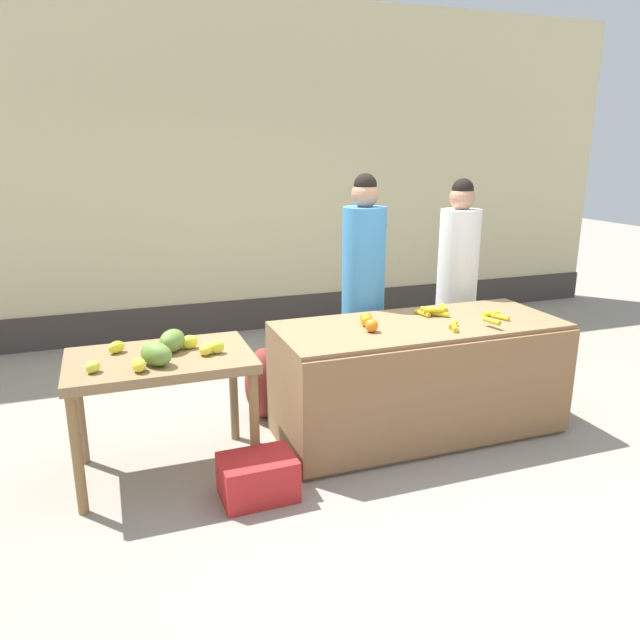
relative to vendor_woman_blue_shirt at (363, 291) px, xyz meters
The scene contains 11 objects.
ground_plane 1.17m from the vendor_woman_blue_shirt, 110.61° to the right, with size 24.00×24.00×0.00m, color gray.
market_wall_back 2.53m from the vendor_woman_blue_shirt, 95.98° to the left, with size 9.01×0.23×3.55m.
fruit_stall_counter 0.86m from the vendor_woman_blue_shirt, 77.51° to the right, with size 2.05×0.86×0.83m.
side_table_wooden 1.79m from the vendor_woman_blue_shirt, 158.09° to the right, with size 1.12×0.72×0.79m.
banana_bunch_pile 0.79m from the vendor_woman_blue_shirt, 55.78° to the right, with size 0.57×0.68×0.07m.
orange_pile 0.69m from the vendor_woman_blue_shirt, 110.65° to the right, with size 0.13×0.28×0.09m.
mango_papaya_pile 1.78m from the vendor_woman_blue_shirt, 156.26° to the right, with size 0.83×0.50×0.14m.
vendor_woman_blue_shirt is the anchor object (origin of this frame).
vendor_woman_white_shirt 0.91m from the vendor_woman_blue_shirt, ahead, with size 0.34×0.34×1.78m.
produce_crate 1.83m from the vendor_woman_blue_shirt, 135.61° to the right, with size 0.44×0.32×0.26m, color red.
produce_sack 1.07m from the vendor_woman_blue_shirt, behind, with size 0.36×0.30×0.56m, color maroon.
Camera 1 is at (-1.65, -3.61, 2.02)m, focal length 33.80 mm.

